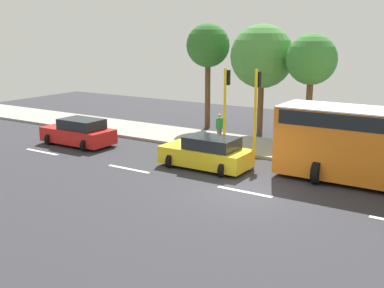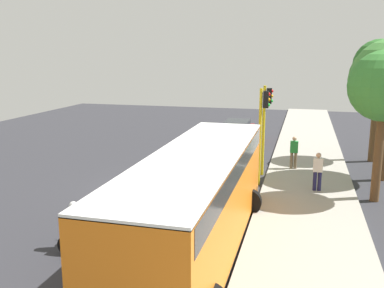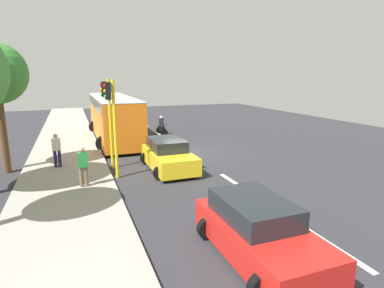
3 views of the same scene
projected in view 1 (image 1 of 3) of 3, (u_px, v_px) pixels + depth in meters
ground_plane at (244, 193)px, 18.70m from camera, size 40.00×60.00×0.10m
sidewalk at (304, 153)px, 24.42m from camera, size 4.00×60.00×0.15m
lane_stripe_mid at (244, 192)px, 18.69m from camera, size 0.20×2.40×0.01m
lane_stripe_south at (129, 169)px, 21.81m from camera, size 0.20×2.40×0.01m
lane_stripe_far_south at (42, 152)px, 24.94m from camera, size 0.20×2.40×0.01m
car_red at (79, 133)px, 26.35m from camera, size 2.31×4.24×1.52m
car_yellow_cab at (207, 153)px, 21.84m from camera, size 2.31×4.23×1.52m
pedestrian_near_signal at (287, 131)px, 25.08m from camera, size 0.40×0.24×1.69m
pedestrian_by_tree at (219, 128)px, 26.00m from camera, size 0.40×0.24×1.69m
traffic_light_corner at (256, 101)px, 22.93m from camera, size 0.49×0.24×4.50m
traffic_light_midblock at (226, 99)px, 23.82m from camera, size 0.49×0.24×4.50m
street_tree_north at (311, 60)px, 25.93m from camera, size 2.83×2.83×6.19m
street_tree_center at (208, 47)px, 30.18m from camera, size 2.81×2.81×6.82m
street_tree_south at (262, 57)px, 28.32m from camera, size 3.86×3.86×6.75m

